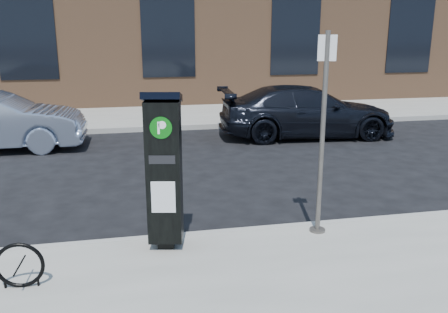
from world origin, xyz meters
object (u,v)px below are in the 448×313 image
object	(u,v)px
parking_kiosk	(164,169)
bike_rack	(20,266)
car_dark	(307,111)
sign_pole	(322,137)

from	to	relation	value
parking_kiosk	bike_rack	distance (m)	2.03
parking_kiosk	car_dark	bearing A→B (deg)	66.89
bike_rack	car_dark	bearing A→B (deg)	53.33
sign_pole	bike_rack	bearing A→B (deg)	-154.84
sign_pole	car_dark	size ratio (longest dim) A/B	0.56
sign_pole	car_dark	distance (m)	7.17
sign_pole	car_dark	bearing A→B (deg)	83.99
parking_kiosk	car_dark	world-z (taller)	parking_kiosk
sign_pole	parking_kiosk	bearing A→B (deg)	-164.83
parking_kiosk	sign_pole	world-z (taller)	sign_pole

